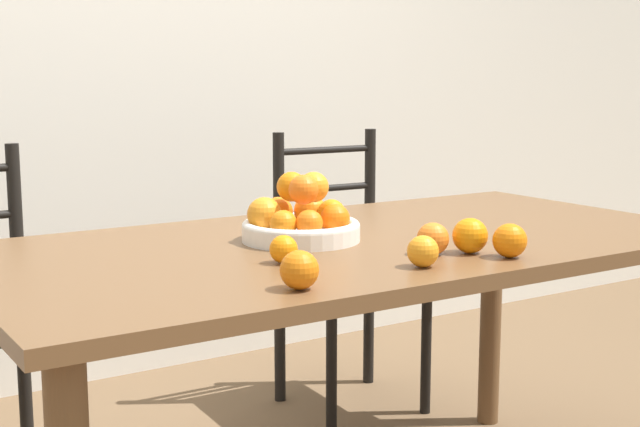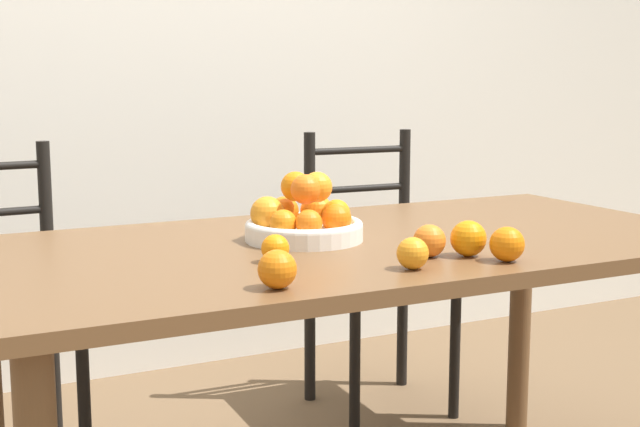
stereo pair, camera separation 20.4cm
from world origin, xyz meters
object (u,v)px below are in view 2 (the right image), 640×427
at_px(orange_loose_3, 275,248).
at_px(orange_loose_0, 468,238).
at_px(fruit_bowl, 304,220).
at_px(orange_loose_1, 429,241).
at_px(orange_loose_2, 277,269).
at_px(chair_right, 376,273).
at_px(orange_loose_5, 507,244).
at_px(orange_loose_4, 413,253).

bearing_deg(orange_loose_3, orange_loose_0, -17.98).
bearing_deg(fruit_bowl, orange_loose_1, -61.90).
xyz_separation_m(orange_loose_0, orange_loose_2, (-0.49, -0.08, -0.00)).
xyz_separation_m(fruit_bowl, orange_loose_3, (-0.16, -0.20, -0.02)).
xyz_separation_m(orange_loose_0, chair_right, (0.39, 1.06, -0.34)).
height_order(fruit_bowl, orange_loose_2, fruit_bowl).
relative_size(orange_loose_2, orange_loose_3, 1.22).
relative_size(orange_loose_0, orange_loose_2, 1.07).
relative_size(orange_loose_3, orange_loose_5, 0.80).
bearing_deg(orange_loose_1, orange_loose_3, 162.88).
height_order(fruit_bowl, orange_loose_4, fruit_bowl).
bearing_deg(chair_right, orange_loose_2, -125.26).
distance_m(orange_loose_2, orange_loose_4, 0.31).
relative_size(orange_loose_1, orange_loose_3, 1.19).
height_order(orange_loose_0, orange_loose_3, orange_loose_0).
relative_size(fruit_bowl, orange_loose_2, 3.82).
distance_m(orange_loose_4, orange_loose_5, 0.22).
bearing_deg(orange_loose_1, orange_loose_5, -43.10).
relative_size(orange_loose_2, chair_right, 0.08).
bearing_deg(orange_loose_2, orange_loose_1, 15.48).
relative_size(fruit_bowl, orange_loose_3, 4.68).
xyz_separation_m(orange_loose_0, orange_loose_5, (0.04, -0.08, -0.00)).
distance_m(orange_loose_0, orange_loose_1, 0.09).
relative_size(orange_loose_4, chair_right, 0.07).
xyz_separation_m(orange_loose_4, chair_right, (0.57, 1.12, -0.33)).
bearing_deg(orange_loose_4, orange_loose_2, -175.10).
xyz_separation_m(orange_loose_5, chair_right, (0.35, 1.15, -0.33)).
relative_size(orange_loose_4, orange_loose_5, 0.89).
distance_m(orange_loose_3, chair_right, 1.27).
relative_size(orange_loose_3, chair_right, 0.06).
xyz_separation_m(orange_loose_4, orange_loose_5, (0.22, -0.03, 0.00)).
relative_size(orange_loose_1, chair_right, 0.07).
xyz_separation_m(fruit_bowl, orange_loose_4, (0.06, -0.39, -0.02)).
bearing_deg(orange_loose_4, orange_loose_0, 17.35).
bearing_deg(orange_loose_5, orange_loose_2, -179.89).
bearing_deg(orange_loose_2, chair_right, 52.42).
bearing_deg(fruit_bowl, chair_right, 49.40).
bearing_deg(orange_loose_5, orange_loose_1, 136.90).
bearing_deg(orange_loose_2, orange_loose_0, 9.54).
bearing_deg(orange_loose_0, orange_loose_4, -162.65).
distance_m(orange_loose_0, orange_loose_4, 0.19).
height_order(orange_loose_3, orange_loose_5, orange_loose_5).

